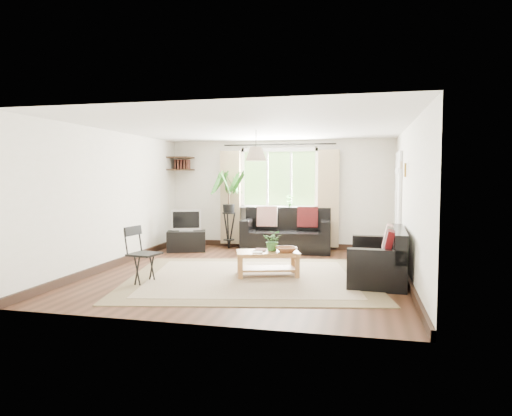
% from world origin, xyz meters
% --- Properties ---
extents(floor, '(5.50, 5.50, 0.00)m').
position_xyz_m(floor, '(0.00, 0.00, 0.00)').
color(floor, '#311B10').
rests_on(floor, ground).
extents(ceiling, '(5.50, 5.50, 0.00)m').
position_xyz_m(ceiling, '(0.00, 0.00, 2.40)').
color(ceiling, white).
rests_on(ceiling, floor).
extents(wall_back, '(5.00, 0.02, 2.40)m').
position_xyz_m(wall_back, '(0.00, 2.75, 1.20)').
color(wall_back, silver).
rests_on(wall_back, floor).
extents(wall_front, '(5.00, 0.02, 2.40)m').
position_xyz_m(wall_front, '(0.00, -2.75, 1.20)').
color(wall_front, silver).
rests_on(wall_front, floor).
extents(wall_left, '(0.02, 5.50, 2.40)m').
position_xyz_m(wall_left, '(-2.50, 0.00, 1.20)').
color(wall_left, silver).
rests_on(wall_left, floor).
extents(wall_right, '(0.02, 5.50, 2.40)m').
position_xyz_m(wall_right, '(2.50, 0.00, 1.20)').
color(wall_right, silver).
rests_on(wall_right, floor).
extents(rug, '(4.34, 3.91, 0.02)m').
position_xyz_m(rug, '(0.10, -0.44, 0.01)').
color(rug, beige).
rests_on(rug, floor).
extents(window, '(2.50, 0.16, 2.16)m').
position_xyz_m(window, '(0.00, 2.71, 1.55)').
color(window, white).
rests_on(window, wall_back).
extents(door, '(0.06, 0.96, 2.06)m').
position_xyz_m(door, '(2.47, 1.70, 1.00)').
color(door, silver).
rests_on(door, wall_right).
extents(corner_shelf, '(0.50, 0.50, 0.34)m').
position_xyz_m(corner_shelf, '(-2.25, 2.50, 1.89)').
color(corner_shelf, black).
rests_on(corner_shelf, wall_back).
extents(pendant_lamp, '(0.36, 0.36, 0.54)m').
position_xyz_m(pendant_lamp, '(0.00, 0.40, 2.05)').
color(pendant_lamp, beige).
rests_on(pendant_lamp, ceiling).
extents(wall_sconce, '(0.12, 0.12, 0.28)m').
position_xyz_m(wall_sconce, '(2.43, 0.30, 1.74)').
color(wall_sconce, beige).
rests_on(wall_sconce, wall_right).
extents(sofa_back, '(1.92, 1.05, 0.88)m').
position_xyz_m(sofa_back, '(0.25, 2.22, 0.44)').
color(sofa_back, black).
rests_on(sofa_back, floor).
extents(sofa_right, '(1.66, 0.87, 0.77)m').
position_xyz_m(sofa_right, '(2.03, -0.13, 0.38)').
color(sofa_right, black).
rests_on(sofa_right, floor).
extents(coffee_table, '(1.10, 0.80, 0.40)m').
position_xyz_m(coffee_table, '(0.34, -0.24, 0.20)').
color(coffee_table, brown).
rests_on(coffee_table, floor).
extents(table_plant, '(0.31, 0.28, 0.34)m').
position_xyz_m(table_plant, '(0.41, -0.17, 0.57)').
color(table_plant, '#36702C').
rests_on(table_plant, coffee_table).
extents(bowl, '(0.45, 0.45, 0.08)m').
position_xyz_m(bowl, '(0.64, -0.25, 0.44)').
color(bowl, brown).
rests_on(bowl, coffee_table).
extents(book_a, '(0.21, 0.25, 0.02)m').
position_xyz_m(book_a, '(0.12, -0.40, 0.41)').
color(book_a, white).
rests_on(book_a, coffee_table).
extents(book_b, '(0.19, 0.25, 0.02)m').
position_xyz_m(book_b, '(0.12, -0.20, 0.42)').
color(book_b, '#512620').
rests_on(book_b, coffee_table).
extents(tv_stand, '(0.91, 0.69, 0.43)m').
position_xyz_m(tv_stand, '(-1.84, 1.78, 0.22)').
color(tv_stand, black).
rests_on(tv_stand, floor).
extents(tv, '(0.65, 0.40, 0.48)m').
position_xyz_m(tv, '(-1.84, 1.78, 0.67)').
color(tv, '#A5A5AA').
rests_on(tv, tv_stand).
extents(palm_stand, '(0.75, 0.75, 1.74)m').
position_xyz_m(palm_stand, '(-1.07, 2.35, 0.87)').
color(palm_stand, black).
rests_on(palm_stand, floor).
extents(folding_chair, '(0.51, 0.51, 0.85)m').
position_xyz_m(folding_chair, '(-1.36, -1.12, 0.43)').
color(folding_chair, black).
rests_on(folding_chair, floor).
extents(sill_plant, '(0.14, 0.10, 0.27)m').
position_xyz_m(sill_plant, '(0.25, 2.63, 1.06)').
color(sill_plant, '#2D6023').
rests_on(sill_plant, window).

